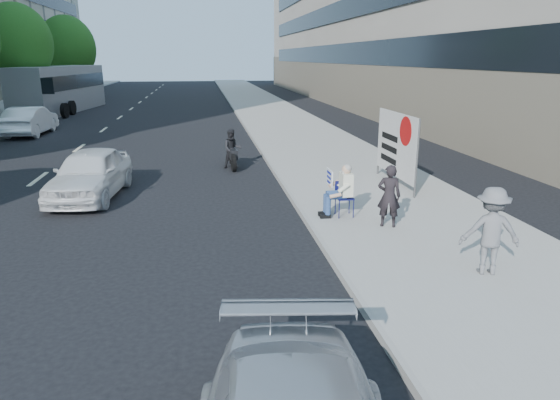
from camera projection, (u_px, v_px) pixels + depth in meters
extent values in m
plane|color=black|center=(257.00, 259.00, 10.09)|extent=(160.00, 160.00, 0.00)
cube|color=gray|center=(287.00, 125.00, 29.65)|extent=(5.00, 120.00, 0.15)
cylinder|color=#382616|center=(24.00, 92.00, 36.15)|extent=(0.30, 0.30, 2.97)
ellipsoid|color=#1A5316|center=(17.00, 43.00, 35.21)|extent=(4.80, 4.80, 5.52)
cylinder|color=#382616|center=(71.00, 85.00, 49.50)|extent=(0.30, 0.30, 2.62)
ellipsoid|color=#1A5316|center=(67.00, 48.00, 48.54)|extent=(5.40, 5.40, 6.21)
cylinder|color=#131555|center=(339.00, 210.00, 12.09)|extent=(0.02, 0.02, 0.45)
cylinder|color=#131555|center=(353.00, 209.00, 12.14)|extent=(0.02, 0.02, 0.45)
cylinder|color=#131555|center=(335.00, 205.00, 12.43)|extent=(0.02, 0.02, 0.45)
cylinder|color=#131555|center=(349.00, 205.00, 12.48)|extent=(0.02, 0.02, 0.45)
cube|color=#131555|center=(345.00, 198.00, 12.22)|extent=(0.40, 0.40, 0.03)
cube|color=#131555|center=(343.00, 189.00, 12.35)|extent=(0.40, 0.02, 0.40)
cylinder|color=navy|center=(337.00, 196.00, 12.07)|extent=(0.44, 0.17, 0.17)
cylinder|color=navy|center=(328.00, 205.00, 12.10)|extent=(0.14, 0.14, 0.46)
cube|color=black|center=(325.00, 216.00, 12.16)|extent=(0.26, 0.11, 0.10)
cylinder|color=navy|center=(335.00, 194.00, 12.26)|extent=(0.44, 0.17, 0.17)
cylinder|color=navy|center=(326.00, 203.00, 12.29)|extent=(0.14, 0.14, 0.46)
cube|color=black|center=(323.00, 214.00, 12.35)|extent=(0.26, 0.11, 0.10)
cube|color=beige|center=(346.00, 184.00, 12.12)|extent=(0.26, 0.42, 0.56)
sphere|color=tan|center=(346.00, 169.00, 12.02)|extent=(0.23, 0.23, 0.23)
ellipsoid|color=gray|center=(347.00, 168.00, 12.02)|extent=(0.22, 0.24, 0.19)
ellipsoid|color=gray|center=(343.00, 172.00, 12.03)|extent=(0.10, 0.14, 0.13)
cylinder|color=beige|center=(344.00, 188.00, 11.89)|extent=(0.30, 0.10, 0.25)
cylinder|color=tan|center=(335.00, 196.00, 11.91)|extent=(0.29, 0.09, 0.14)
cylinder|color=beige|center=(340.00, 181.00, 12.36)|extent=(0.26, 0.20, 0.32)
cylinder|color=tan|center=(334.00, 184.00, 12.50)|extent=(0.30, 0.21, 0.18)
cube|color=white|center=(330.00, 177.00, 12.59)|extent=(0.03, 0.55, 0.40)
imported|color=slate|center=(491.00, 231.00, 8.89)|extent=(1.16, 0.86, 1.60)
imported|color=black|center=(389.00, 196.00, 11.40)|extent=(0.62, 0.50, 1.45)
cylinder|color=#4C4C4C|center=(417.00, 159.00, 13.65)|extent=(0.06, 0.06, 2.20)
cylinder|color=#4C4C4C|center=(379.00, 141.00, 16.50)|extent=(0.06, 0.06, 2.20)
cube|color=beige|center=(396.00, 144.00, 15.03)|extent=(0.04, 3.00, 1.90)
cylinder|color=#A50C0C|center=(405.00, 131.00, 14.23)|extent=(0.01, 0.84, 0.84)
cube|color=black|center=(390.00, 137.00, 15.46)|extent=(0.01, 1.30, 0.18)
cube|color=black|center=(389.00, 148.00, 15.56)|extent=(0.01, 1.30, 0.18)
cube|color=black|center=(388.00, 159.00, 15.66)|extent=(0.01, 1.30, 0.18)
imported|color=white|center=(90.00, 173.00, 14.40)|extent=(2.10, 4.29, 1.41)
imported|color=white|center=(30.00, 121.00, 26.09)|extent=(1.68, 4.51, 1.47)
cylinder|color=black|center=(234.00, 163.00, 17.73)|extent=(0.17, 0.65, 0.64)
cylinder|color=black|center=(231.00, 155.00, 19.06)|extent=(0.17, 0.65, 0.64)
cube|color=black|center=(232.00, 153.00, 18.33)|extent=(0.35, 1.22, 0.35)
imported|color=black|center=(232.00, 149.00, 18.19)|extent=(0.73, 0.59, 1.42)
cube|color=gray|center=(61.00, 89.00, 37.10)|extent=(4.10, 12.23, 3.30)
cube|color=black|center=(42.00, 82.00, 36.76)|extent=(1.62, 11.40, 1.00)
cube|color=black|center=(78.00, 81.00, 37.14)|extent=(1.62, 11.40, 1.00)
cube|color=black|center=(34.00, 86.00, 31.23)|extent=(2.39, 0.38, 1.00)
cylinder|color=black|center=(25.00, 111.00, 32.96)|extent=(0.38, 1.02, 1.00)
cylinder|color=black|center=(65.00, 111.00, 33.33)|extent=(0.38, 1.02, 1.00)
cylinder|color=black|center=(35.00, 108.00, 34.86)|extent=(0.38, 1.02, 1.00)
cylinder|color=black|center=(72.00, 108.00, 35.23)|extent=(0.38, 1.02, 1.00)
cylinder|color=black|center=(58.00, 101.00, 40.56)|extent=(0.38, 1.02, 1.00)
cylinder|color=black|center=(90.00, 101.00, 40.93)|extent=(0.38, 1.02, 1.00)
cylinder|color=black|center=(63.00, 100.00, 41.98)|extent=(0.38, 1.02, 1.00)
cylinder|color=black|center=(93.00, 99.00, 42.35)|extent=(0.38, 1.02, 1.00)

